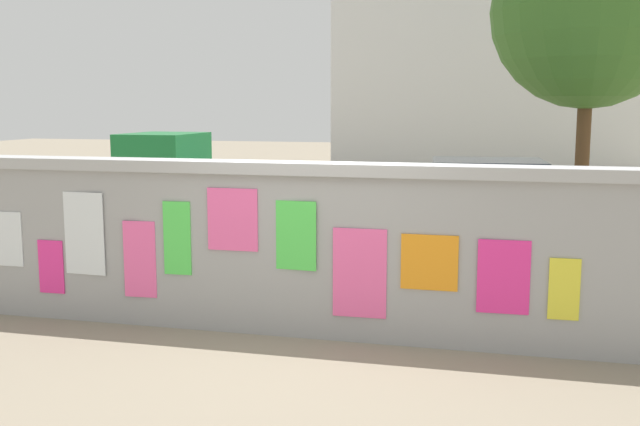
# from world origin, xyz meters

# --- Properties ---
(ground) EXTENTS (60.00, 60.00, 0.00)m
(ground) POSITION_xyz_m (0.00, 8.00, 0.00)
(ground) COLOR gray
(poster_wall) EXTENTS (8.58, 0.42, 1.78)m
(poster_wall) POSITION_xyz_m (-0.01, -0.00, 0.91)
(poster_wall) COLOR #9C9C9C
(poster_wall) RESTS_ON ground
(auto_rickshaw_truck) EXTENTS (3.62, 1.54, 1.85)m
(auto_rickshaw_truck) POSITION_xyz_m (-3.02, 4.86, 0.90)
(auto_rickshaw_truck) COLOR black
(auto_rickshaw_truck) RESTS_ON ground
(car_parked) EXTENTS (3.93, 2.03, 1.40)m
(car_parked) POSITION_xyz_m (1.71, 6.03, 0.73)
(car_parked) COLOR black
(car_parked) RESTS_ON ground
(motorcycle) EXTENTS (1.89, 0.57, 0.87)m
(motorcycle) POSITION_xyz_m (0.67, 2.53, 0.46)
(motorcycle) COLOR black
(motorcycle) RESTS_ON ground
(bicycle_near) EXTENTS (1.71, 0.44, 0.95)m
(bicycle_near) POSITION_xyz_m (-1.85, 1.86, 0.36)
(bicycle_near) COLOR black
(bicycle_near) RESTS_ON ground
(bicycle_far) EXTENTS (1.68, 0.52, 0.95)m
(bicycle_far) POSITION_xyz_m (3.00, 1.83, 0.36)
(bicycle_far) COLOR black
(bicycle_far) RESTS_ON ground
(person_walking) EXTENTS (0.48, 0.48, 1.62)m
(person_walking) POSITION_xyz_m (-3.19, 2.09, 0.99)
(person_walking) COLOR #338CBF
(person_walking) RESTS_ON ground
(tree_roadside) EXTENTS (4.32, 4.32, 6.56)m
(tree_roadside) POSITION_xyz_m (3.54, 10.63, 4.39)
(tree_roadside) COLOR brown
(tree_roadside) RESTS_ON ground
(building_background) EXTENTS (11.26, 5.71, 7.92)m
(building_background) POSITION_xyz_m (1.40, 20.75, 3.98)
(building_background) COLOR silver
(building_background) RESTS_ON ground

